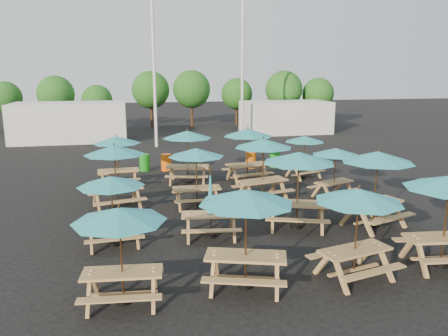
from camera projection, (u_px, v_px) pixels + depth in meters
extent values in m
plane|color=black|center=(232.00, 204.00, 16.73)|extent=(120.00, 120.00, 0.00)
cube|color=#AD7E4C|center=(122.00, 273.00, 9.43)|extent=(1.78, 0.84, 0.06)
cube|color=#AD7E4C|center=(119.00, 299.00, 8.88)|extent=(1.73, 0.41, 0.04)
cube|color=#AD7E4C|center=(126.00, 272.00, 10.10)|extent=(1.73, 0.41, 0.04)
cylinder|color=black|center=(124.00, 300.00, 9.57)|extent=(0.34, 0.34, 0.10)
cylinder|color=brown|center=(121.00, 256.00, 9.35)|extent=(0.04, 0.04, 2.20)
cone|color=teal|center=(119.00, 215.00, 9.15)|extent=(2.20, 2.20, 0.31)
cube|color=#AD7E4C|center=(113.00, 223.00, 12.62)|extent=(1.68, 0.76, 0.05)
cube|color=#AD7E4C|center=(115.00, 239.00, 12.11)|extent=(1.65, 0.36, 0.04)
cube|color=#AD7E4C|center=(113.00, 225.00, 13.23)|extent=(1.65, 0.36, 0.04)
cylinder|color=black|center=(114.00, 244.00, 12.75)|extent=(0.33, 0.33, 0.09)
cylinder|color=brown|center=(113.00, 211.00, 12.54)|extent=(0.04, 0.04, 2.09)
cone|color=teal|center=(111.00, 181.00, 12.35)|extent=(2.06, 2.06, 0.29)
cube|color=#AD7E4C|center=(116.00, 189.00, 16.01)|extent=(1.99, 1.13, 0.06)
cube|color=#AD7E4C|center=(121.00, 201.00, 15.47)|extent=(1.89, 0.67, 0.04)
cube|color=#AD7E4C|center=(113.00, 192.00, 16.69)|extent=(1.89, 0.67, 0.04)
cylinder|color=black|center=(117.00, 207.00, 16.17)|extent=(0.38, 0.38, 0.10)
cylinder|color=brown|center=(116.00, 177.00, 15.92)|extent=(0.05, 0.05, 2.40)
cone|color=teal|center=(114.00, 150.00, 15.70)|extent=(2.63, 2.63, 0.33)
cube|color=#AD7E4C|center=(118.00, 170.00, 19.21)|extent=(1.81, 0.79, 0.06)
cube|color=#AD7E4C|center=(119.00, 180.00, 18.66)|extent=(1.78, 0.34, 0.04)
cube|color=#AD7E4C|center=(118.00, 173.00, 19.88)|extent=(1.78, 0.34, 0.04)
cylinder|color=black|center=(119.00, 185.00, 19.36)|extent=(0.35, 0.35, 0.10)
cylinder|color=brown|center=(118.00, 161.00, 19.13)|extent=(0.04, 0.04, 2.26)
cone|color=teal|center=(117.00, 140.00, 18.92)|extent=(2.18, 2.18, 0.31)
cube|color=#AD7E4C|center=(246.00, 256.00, 10.13)|extent=(2.01, 1.28, 0.06)
cube|color=#AD7E4C|center=(244.00, 282.00, 9.52)|extent=(1.86, 0.83, 0.04)
cube|color=#AD7E4C|center=(247.00, 256.00, 10.86)|extent=(1.86, 0.83, 0.04)
cylinder|color=black|center=(245.00, 284.00, 10.28)|extent=(0.38, 0.38, 0.10)
cylinder|color=brown|center=(246.00, 239.00, 10.03)|extent=(0.05, 0.05, 2.40)
cone|color=teal|center=(246.00, 196.00, 9.82)|extent=(2.77, 2.77, 0.33)
cube|color=#AD7E4C|center=(211.00, 214.00, 13.25)|extent=(1.84, 0.92, 0.06)
cube|color=#AD7E4C|center=(212.00, 231.00, 12.68)|extent=(1.78, 0.48, 0.04)
cube|color=#AD7E4C|center=(210.00, 216.00, 13.94)|extent=(1.78, 0.48, 0.04)
cylinder|color=black|center=(211.00, 235.00, 13.39)|extent=(0.35, 0.35, 0.10)
cylinder|color=brown|center=(210.00, 202.00, 13.16)|extent=(0.04, 0.04, 2.25)
cone|color=teal|center=(210.00, 189.00, 13.08)|extent=(0.21, 0.21, 1.47)
cube|color=#AD7E4C|center=(197.00, 188.00, 16.25)|extent=(1.78, 0.73, 0.06)
cube|color=#AD7E4C|center=(199.00, 200.00, 15.69)|extent=(1.77, 0.29, 0.04)
cube|color=#AD7E4C|center=(195.00, 191.00, 16.93)|extent=(1.77, 0.29, 0.04)
cylinder|color=black|center=(197.00, 206.00, 16.39)|extent=(0.35, 0.35, 0.10)
cylinder|color=brown|center=(197.00, 178.00, 16.16)|extent=(0.04, 0.04, 2.26)
cone|color=teal|center=(196.00, 152.00, 15.96)|extent=(2.11, 2.11, 0.31)
cube|color=#AD7E4C|center=(188.00, 166.00, 19.78)|extent=(2.01, 1.13, 0.06)
cube|color=#AD7E4C|center=(186.00, 176.00, 19.17)|extent=(1.91, 0.67, 0.04)
cube|color=#AD7E4C|center=(189.00, 170.00, 20.53)|extent=(1.91, 0.67, 0.04)
cylinder|color=black|center=(188.00, 182.00, 19.94)|extent=(0.38, 0.38, 0.11)
cylinder|color=brown|center=(188.00, 157.00, 19.69)|extent=(0.05, 0.05, 2.42)
cone|color=teal|center=(187.00, 134.00, 19.47)|extent=(2.65, 2.65, 0.34)
cube|color=#AD7E4C|center=(355.00, 250.00, 10.56)|extent=(1.91, 1.09, 0.06)
cube|color=#AD7E4C|center=(374.00, 272.00, 10.04)|extent=(1.80, 0.66, 0.04)
cube|color=#AD7E4C|center=(336.00, 251.00, 11.20)|extent=(1.80, 0.66, 0.04)
cylinder|color=black|center=(353.00, 276.00, 10.71)|extent=(0.36, 0.36, 0.10)
cylinder|color=brown|center=(356.00, 234.00, 10.47)|extent=(0.04, 0.04, 2.29)
cone|color=teal|center=(359.00, 195.00, 10.26)|extent=(2.52, 2.52, 0.32)
cube|color=#AD7E4C|center=(297.00, 204.00, 14.04)|extent=(2.12, 1.38, 0.07)
cube|color=#AD7E4C|center=(298.00, 220.00, 13.41)|extent=(1.95, 0.92, 0.04)
cube|color=#AD7E4C|center=(296.00, 206.00, 14.81)|extent=(1.95, 0.92, 0.04)
cylinder|color=black|center=(296.00, 226.00, 14.21)|extent=(0.40, 0.40, 0.11)
cylinder|color=brown|center=(298.00, 190.00, 13.95)|extent=(0.05, 0.05, 2.52)
cone|color=teal|center=(299.00, 157.00, 13.72)|extent=(2.95, 2.95, 0.35)
cube|color=#AD7E4C|center=(263.00, 181.00, 17.10)|extent=(2.06, 1.20, 0.06)
cube|color=#AD7E4C|center=(272.00, 193.00, 16.55)|extent=(1.94, 0.73, 0.04)
cube|color=#AD7E4C|center=(254.00, 184.00, 17.79)|extent=(1.94, 0.73, 0.04)
cylinder|color=black|center=(262.00, 199.00, 17.26)|extent=(0.39, 0.39, 0.11)
cylinder|color=brown|center=(263.00, 170.00, 17.01)|extent=(0.05, 0.05, 2.47)
cone|color=teal|center=(263.00, 143.00, 16.78)|extent=(2.75, 2.75, 0.34)
cube|color=#AD7E4C|center=(247.00, 164.00, 20.13)|extent=(2.02, 1.02, 0.06)
cube|color=#AD7E4C|center=(254.00, 174.00, 19.55)|extent=(1.95, 0.55, 0.04)
cube|color=#AD7E4C|center=(241.00, 168.00, 20.84)|extent=(1.95, 0.55, 0.04)
cylinder|color=black|center=(247.00, 180.00, 20.28)|extent=(0.39, 0.39, 0.11)
cylinder|color=brown|center=(248.00, 155.00, 20.03)|extent=(0.05, 0.05, 2.46)
cone|color=teal|center=(248.00, 133.00, 19.81)|extent=(2.56, 2.56, 0.34)
cube|color=#AD7E4C|center=(443.00, 238.00, 11.22)|extent=(1.98, 0.95, 0.06)
cube|color=#AD7E4C|center=(427.00, 239.00, 11.97)|extent=(1.93, 0.48, 0.04)
cylinder|color=black|center=(440.00, 264.00, 11.38)|extent=(0.38, 0.38, 0.11)
cylinder|color=brown|center=(445.00, 221.00, 11.13)|extent=(0.05, 0.05, 2.45)
cube|color=#AD7E4C|center=(374.00, 203.00, 14.14)|extent=(2.12, 1.37, 0.07)
cube|color=#AD7E4C|center=(392.00, 218.00, 13.60)|extent=(1.96, 0.90, 0.04)
cube|color=#AD7E4C|center=(356.00, 206.00, 14.81)|extent=(1.96, 0.90, 0.04)
cylinder|color=black|center=(373.00, 225.00, 14.30)|extent=(0.40, 0.40, 0.11)
cylinder|color=brown|center=(375.00, 189.00, 14.04)|extent=(0.05, 0.05, 2.53)
cone|color=teal|center=(378.00, 157.00, 13.81)|extent=(2.94, 2.94, 0.35)
cube|color=#AD7E4C|center=(334.00, 182.00, 17.45)|extent=(1.72, 1.13, 0.05)
cube|color=#AD7E4C|center=(345.00, 191.00, 17.02)|extent=(1.58, 0.76, 0.04)
cube|color=#AD7E4C|center=(323.00, 185.00, 17.99)|extent=(1.58, 0.76, 0.04)
cylinder|color=black|center=(333.00, 197.00, 17.58)|extent=(0.32, 0.32, 0.09)
cylinder|color=brown|center=(335.00, 173.00, 17.37)|extent=(0.04, 0.04, 2.05)
cone|color=teal|center=(336.00, 152.00, 17.19)|extent=(2.40, 2.40, 0.29)
cube|color=#AD7E4C|center=(304.00, 164.00, 20.79)|extent=(1.71, 1.12, 0.05)
cube|color=#AD7E4C|center=(312.00, 172.00, 20.36)|extent=(1.58, 0.74, 0.04)
cube|color=#AD7E4C|center=(295.00, 167.00, 21.33)|extent=(1.58, 0.74, 0.04)
cylinder|color=black|center=(303.00, 177.00, 20.92)|extent=(0.32, 0.32, 0.09)
cylinder|color=brown|center=(304.00, 157.00, 20.71)|extent=(0.04, 0.04, 2.04)
cone|color=teal|center=(305.00, 139.00, 20.53)|extent=(2.38, 2.38, 0.28)
cylinder|color=#188819|center=(145.00, 163.00, 22.35)|extent=(0.53, 0.53, 0.85)
cylinder|color=orange|center=(166.00, 162.00, 22.43)|extent=(0.53, 0.53, 0.85)
cylinder|color=orange|center=(251.00, 160.00, 23.04)|extent=(0.53, 0.53, 0.85)
cylinder|color=#188819|center=(275.00, 159.00, 23.21)|extent=(0.53, 0.53, 0.85)
cylinder|color=silver|center=(154.00, 56.00, 28.41)|extent=(0.20, 0.20, 12.00)
cylinder|color=silver|center=(243.00, 58.00, 31.65)|extent=(0.20, 0.20, 12.00)
cube|color=silver|center=(70.00, 122.00, 31.98)|extent=(8.00, 4.00, 2.80)
cube|color=silver|center=(285.00, 117.00, 36.45)|extent=(7.00, 4.00, 2.60)
cylinder|color=#382314|center=(8.00, 120.00, 37.74)|extent=(0.24, 0.24, 1.92)
sphere|color=#1E5919|center=(5.00, 98.00, 37.34)|extent=(2.80, 2.80, 2.80)
cylinder|color=#382314|center=(58.00, 119.00, 37.32)|extent=(0.24, 0.24, 2.14)
sphere|color=#1E5919|center=(56.00, 94.00, 36.88)|extent=(3.11, 3.11, 3.11)
cylinder|color=#382314|center=(98.00, 120.00, 37.81)|extent=(0.24, 0.24, 1.78)
sphere|color=#1E5919|center=(97.00, 100.00, 37.44)|extent=(2.59, 2.59, 2.59)
cylinder|color=#382314|center=(152.00, 115.00, 39.73)|extent=(0.24, 0.24, 2.31)
sphere|color=#1E5919|center=(151.00, 90.00, 39.24)|extent=(3.36, 3.36, 3.36)
cylinder|color=#382314|center=(192.00, 114.00, 40.04)|extent=(0.24, 0.24, 2.35)
sphere|color=#1E5919|center=(192.00, 89.00, 39.54)|extent=(3.41, 3.41, 3.41)
cylinder|color=#382314|center=(237.00, 115.00, 41.36)|extent=(0.24, 0.24, 2.02)
sphere|color=#1E5919|center=(237.00, 94.00, 40.94)|extent=(2.94, 2.94, 2.94)
cylinder|color=#382314|center=(283.00, 114.00, 40.45)|extent=(0.24, 0.24, 2.32)
sphere|color=#1E5919|center=(284.00, 89.00, 39.97)|extent=(3.38, 3.38, 3.38)
cylinder|color=#382314|center=(317.00, 115.00, 41.21)|extent=(0.24, 0.24, 2.03)
sphere|color=#1E5919|center=(318.00, 94.00, 40.78)|extent=(2.95, 2.95, 2.95)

